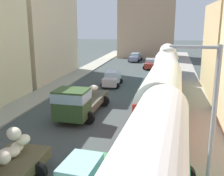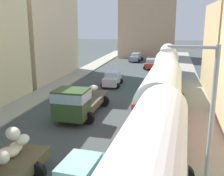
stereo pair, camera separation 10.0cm
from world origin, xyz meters
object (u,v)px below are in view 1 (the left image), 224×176
Objects in this scene: parked_bus_3 at (168,60)px; streetlamp_near at (205,122)px; parked_bus_0 at (152,165)px; parked_bus_1 at (162,95)px; car_1 at (135,57)px; car_3 at (150,64)px; parked_bus_2 at (166,72)px; cargo_truck_1 at (79,101)px; car_0 at (112,79)px.

parked_bus_3 is 26.62m from streetlamp_near.
parked_bus_0 reaches higher than parked_bus_3.
parked_bus_1 reaches higher than car_1.
streetlamp_near is (4.26, -32.24, 3.07)m from car_3.
parked_bus_3 is at bearing 90.00° from parked_bus_1.
parked_bus_3 is 2.24× the size of car_3.
parked_bus_2 is at bearing 95.37° from streetlamp_near.
parked_bus_1 is 6.30m from cargo_truck_1.
streetlamp_near reaches higher than parked_bus_1.
car_1 is at bearing 89.92° from car_0.
car_1 is at bearing 98.40° from parked_bus_0.
streetlamp_near is (7.78, -9.50, 2.55)m from cargo_truck_1.
car_0 is at bearing -105.12° from car_3.
car_1 is (-5.89, 30.90, -1.59)m from parked_bus_1.
parked_bus_1 is at bearing 100.95° from streetlamp_near.
car_0 reaches higher than car_1.
car_3 is at bearing 81.21° from cargo_truck_1.
parked_bus_0 is at bearing -90.00° from parked_bus_1.
parked_bus_0 is at bearing -73.89° from car_0.
car_1 is at bearing 114.54° from parked_bus_3.
parked_bus_1 reaches higher than parked_bus_2.
parked_bus_0 is 2.29m from streetlamp_near.
car_3 is at bearing 94.57° from parked_bus_0.
parked_bus_0 is 9.00m from parked_bus_1.
car_1 is at bearing 114.52° from car_3.
parked_bus_1 reaches higher than parked_bus_0.
streetlamp_near is at bearing -79.05° from parked_bus_1.
streetlamp_near is at bearing -82.47° from car_3.
car_0 is 1.01× the size of car_3.
parked_bus_0 is 11.76m from cargo_truck_1.
parked_bus_0 reaches higher than cargo_truck_1.
parked_bus_0 is at bearing -58.45° from cargo_truck_1.
cargo_truck_1 is 10.52m from car_0.
parked_bus_0 is 1.05× the size of parked_bus_2.
cargo_truck_1 is 1.82× the size of car_3.
streetlamp_near is at bearing -69.29° from car_0.
car_0 is (-5.92, -6.50, -1.39)m from parked_bus_3.
parked_bus_1 is at bearing -62.76° from car_0.
car_3 is 0.61× the size of streetlamp_near.
parked_bus_2 is (-0.00, 9.00, -0.13)m from parked_bus_1.
parked_bus_1 is 18.00m from parked_bus_3.
parked_bus_3 is 14.26m from car_1.
parked_bus_2 is at bearing -79.93° from car_3.
cargo_truck_1 is at bearing -127.41° from parked_bus_2.
parked_bus_1 is at bearing -79.21° from car_1.
parked_bus_2 is (-0.00, 18.00, -0.11)m from parked_bus_0.
cargo_truck_1 reaches higher than car_0.
car_0 is 0.61× the size of streetlamp_near.
parked_bus_2 reaches higher than parked_bus_3.
cargo_truck_1 is (-6.13, -17.01, -0.92)m from parked_bus_3.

